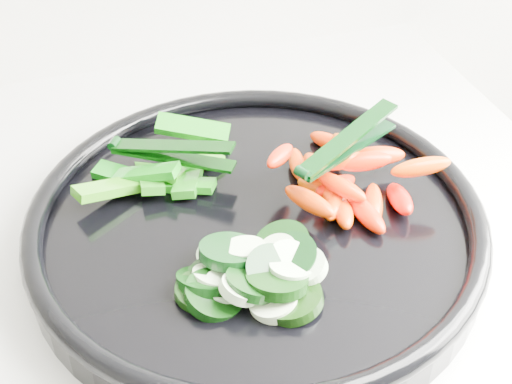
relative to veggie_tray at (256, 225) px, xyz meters
name	(u,v)px	position (x,y,z in m)	size (l,w,h in m)	color
veggie_tray	(256,225)	(0.00, 0.00, 0.00)	(0.41, 0.41, 0.04)	black
cucumber_pile	(250,274)	(-0.03, -0.07, 0.01)	(0.12, 0.11, 0.04)	black
carrot_pile	(345,180)	(0.08, 0.01, 0.02)	(0.15, 0.15, 0.05)	#FF4B00
pepper_pile	(164,168)	(-0.06, 0.08, 0.01)	(0.15, 0.11, 0.04)	#096810
tong_carrot	(345,145)	(0.08, 0.01, 0.05)	(0.11, 0.06, 0.02)	black
tong_pepper	(169,151)	(-0.05, 0.08, 0.03)	(0.10, 0.07, 0.02)	black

